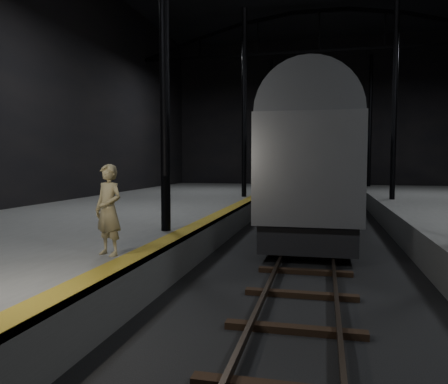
% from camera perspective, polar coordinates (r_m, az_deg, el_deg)
% --- Properties ---
extents(ground, '(44.00, 44.00, 0.00)m').
position_cam_1_polar(ground, '(15.57, 11.17, -6.82)').
color(ground, black).
rests_on(ground, ground).
extents(platform_left, '(9.00, 43.80, 1.00)m').
position_cam_1_polar(platform_left, '(17.40, -14.39, -4.07)').
color(platform_left, '#595956').
rests_on(platform_left, ground).
extents(tactile_strip, '(0.50, 43.80, 0.01)m').
position_cam_1_polar(tactile_strip, '(15.85, -0.62, -2.88)').
color(tactile_strip, brown).
rests_on(tactile_strip, platform_left).
extents(track, '(2.40, 43.00, 0.24)m').
position_cam_1_polar(track, '(15.56, 11.18, -6.58)').
color(track, '#3F3328').
rests_on(track, ground).
extents(train, '(3.16, 21.13, 5.65)m').
position_cam_1_polar(train, '(22.53, 11.86, 4.54)').
color(train, '#9B9DA3').
rests_on(train, ground).
extents(woman, '(0.79, 0.66, 1.85)m').
position_cam_1_polar(woman, '(9.13, -14.84, -2.28)').
color(woman, '#99895D').
rests_on(woman, platform_left).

